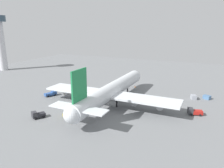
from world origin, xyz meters
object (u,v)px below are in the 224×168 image
object	(u,v)px
cargo_container_aft	(194,97)
safety_cone_nose	(135,86)
cargo_container_fore	(207,97)
cargo_airplane	(112,91)
control_tower	(0,38)
catering_truck	(70,114)
baggage_tug	(194,112)
pushback_tractor	(38,115)
fuel_truck	(51,94)

from	to	relation	value
cargo_container_aft	safety_cone_nose	world-z (taller)	cargo_container_aft
cargo_container_fore	cargo_airplane	bearing A→B (deg)	123.05
cargo_container_fore	control_tower	xyz separation A→B (m)	(7.51, 134.44, 21.67)
control_tower	cargo_airplane	bearing A→B (deg)	-106.79
catering_truck	baggage_tug	bearing A→B (deg)	-62.09
pushback_tractor	baggage_tug	bearing A→B (deg)	-61.91
safety_cone_nose	cargo_container_aft	bearing A→B (deg)	-104.02
baggage_tug	cargo_airplane	bearing A→B (deg)	94.24
cargo_airplane	cargo_container_aft	world-z (taller)	cargo_airplane
cargo_container_aft	control_tower	bearing A→B (deg)	85.53
catering_truck	baggage_tug	distance (m)	43.76
cargo_airplane	cargo_container_fore	world-z (taller)	cargo_airplane
cargo_container_fore	safety_cone_nose	xyz separation A→B (m)	(4.67, 34.21, -0.49)
fuel_truck	cargo_container_fore	size ratio (longest dim) A/B	1.67
cargo_airplane	cargo_container_fore	bearing A→B (deg)	-56.95
catering_truck	cargo_container_aft	bearing A→B (deg)	-44.10
cargo_container_aft	control_tower	xyz separation A→B (m)	(10.10, 129.26, 21.59)
baggage_tug	pushback_tractor	distance (m)	54.61
cargo_container_aft	baggage_tug	bearing A→B (deg)	-174.56
cargo_airplane	cargo_container_aft	xyz separation A→B (m)	(20.00, -29.55, -4.62)
cargo_container_fore	cargo_container_aft	size ratio (longest dim) A/B	1.01
baggage_tug	control_tower	bearing A→B (deg)	78.02
fuel_truck	baggage_tug	bearing A→B (deg)	-85.51
safety_cone_nose	fuel_truck	bearing A→B (deg)	135.04
fuel_truck	safety_cone_nose	bearing A→B (deg)	-44.96
safety_cone_nose	control_tower	world-z (taller)	control_tower
fuel_truck	control_tower	xyz separation A→B (m)	(32.52, 70.58, 21.49)
pushback_tractor	cargo_container_fore	size ratio (longest dim) A/B	1.41
baggage_tug	fuel_truck	world-z (taller)	baggage_tug
cargo_airplane	cargo_container_fore	distance (m)	41.68
baggage_tug	cargo_container_aft	xyz separation A→B (m)	(17.68, 1.69, -0.23)
fuel_truck	safety_cone_nose	size ratio (longest dim) A/B	8.26
baggage_tug	control_tower	distance (m)	135.56
catering_truck	control_tower	distance (m)	106.30
cargo_airplane	pushback_tractor	bearing A→B (deg)	144.09
pushback_tractor	cargo_container_aft	world-z (taller)	pushback_tractor
baggage_tug	fuel_truck	bearing A→B (deg)	94.49
cargo_airplane	fuel_truck	size ratio (longest dim) A/B	10.35
baggage_tug	cargo_container_aft	world-z (taller)	baggage_tug
cargo_container_fore	pushback_tractor	bearing A→B (deg)	131.67
pushback_tractor	control_tower	world-z (taller)	control_tower
cargo_container_aft	catering_truck	bearing A→B (deg)	135.90
baggage_tug	cargo_container_fore	size ratio (longest dim) A/B	1.58
pushback_tractor	cargo_container_fore	distance (m)	69.16
baggage_tug	cargo_container_fore	xyz separation A→B (m)	(20.27, -3.48, -0.31)
catering_truck	cargo_container_fore	bearing A→B (deg)	-45.97
fuel_truck	cargo_container_fore	bearing A→B (deg)	-68.61
control_tower	cargo_container_aft	bearing A→B (deg)	-94.47
catering_truck	cargo_container_aft	world-z (taller)	catering_truck
cargo_airplane	safety_cone_nose	size ratio (longest dim) A/B	85.49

